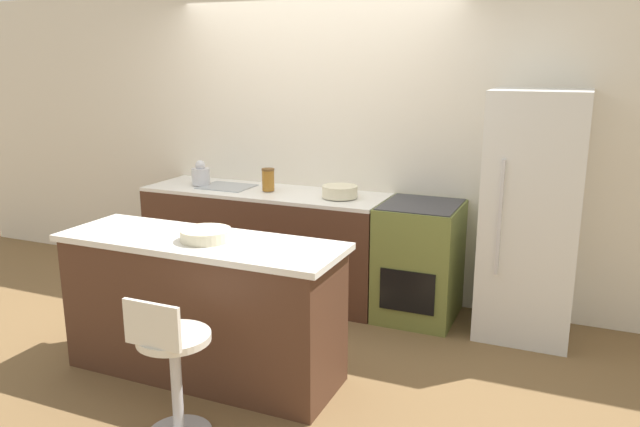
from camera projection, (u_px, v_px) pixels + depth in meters
ground_plane at (281, 310)px, 5.13m from camera, size 14.00×14.00×0.00m
wall_back at (315, 143)px, 5.44m from camera, size 8.00×0.06×2.60m
back_counter at (265, 242)px, 5.45m from camera, size 2.13×0.65×0.93m
kitchen_island at (202, 307)px, 4.01m from camera, size 1.86×0.62×0.92m
oven_range at (419, 261)px, 4.92m from camera, size 0.60×0.67×0.93m
refrigerator at (532, 216)px, 4.51m from camera, size 0.66×0.65×1.81m
stool_chair at (173, 367)px, 3.29m from camera, size 0.39×0.39×0.84m
kettle at (201, 175)px, 5.54m from camera, size 0.16×0.16×0.22m
mixing_bowl at (340, 191)px, 5.03m from camera, size 0.29×0.29×0.09m
canister_jar at (268, 180)px, 5.27m from camera, size 0.11×0.11×0.19m
fruit_bowl at (206, 235)px, 3.85m from camera, size 0.32×0.32×0.07m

